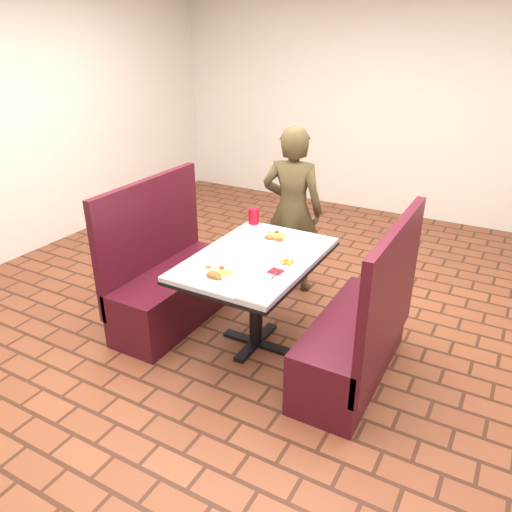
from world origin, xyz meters
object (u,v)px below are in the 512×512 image
booth_bench_right (359,336)px  near_dinner_plate (218,273)px  diner_person (292,211)px  far_dinner_plate (275,236)px  red_tumbler (254,216)px  dining_table (256,268)px  plantain_plate (287,262)px  booth_bench_left (171,283)px

booth_bench_right → near_dinner_plate: size_ratio=4.98×
diner_person → booth_bench_right: bearing=124.5°
far_dinner_plate → red_tumbler: size_ratio=1.92×
dining_table → plantain_plate: (0.25, -0.01, 0.11)m
near_dinner_plate → red_tumbler: bearing=105.8°
near_dinner_plate → diner_person: bearing=95.1°
booth_bench_right → near_dinner_plate: 1.05m
booth_bench_left → near_dinner_plate: booth_bench_left is taller
dining_table → diner_person: (-0.19, 1.00, 0.10)m
booth_bench_left → dining_table: bearing=0.0°
booth_bench_left → booth_bench_right: (1.60, 0.00, 0.00)m
dining_table → diner_person: diner_person is taller
booth_bench_left → near_dinner_plate: (0.74, -0.40, 0.45)m
near_dinner_plate → red_tumbler: size_ratio=1.85×
booth_bench_left → diner_person: (0.61, 1.00, 0.42)m
booth_bench_left → diner_person: 1.24m
dining_table → plantain_plate: bearing=-2.2°
far_dinner_plate → red_tumbler: 0.38m
far_dinner_plate → booth_bench_right: bearing=-22.9°
red_tumbler → plantain_plate: bearing=-44.3°
near_dinner_plate → plantain_plate: size_ratio=1.46×
booth_bench_left → booth_bench_right: size_ratio=1.00×
dining_table → near_dinner_plate: 0.42m
diner_person → near_dinner_plate: 1.40m
dining_table → red_tumbler: red_tumbler is taller
diner_person → red_tumbler: 0.47m
booth_bench_right → red_tumbler: (-1.13, 0.56, 0.49)m
near_dinner_plate → red_tumbler: (-0.27, 0.95, 0.04)m
diner_person → plantain_plate: diner_person is taller
booth_bench_left → near_dinner_plate: 0.95m
dining_table → booth_bench_right: 0.86m
dining_table → booth_bench_right: bearing=0.0°
dining_table → plantain_plate: size_ratio=7.35×
diner_person → far_dinner_plate: bearing=94.0°
plantain_plate → booth_bench_right: bearing=1.0°
near_dinner_plate → far_dinner_plate: near_dinner_plate is taller
booth_bench_left → red_tumbler: bearing=50.0°
booth_bench_left → booth_bench_right: bearing=0.0°
near_dinner_plate → far_dinner_plate: bearing=87.0°
booth_bench_right → diner_person: diner_person is taller
diner_person → red_tumbler: bearing=61.8°
booth_bench_right → plantain_plate: 0.70m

